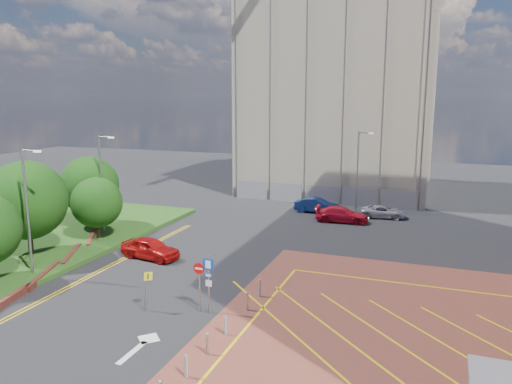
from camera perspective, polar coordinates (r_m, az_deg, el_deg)
The scene contains 19 objects.
ground at distance 27.03m, azimuth -7.27°, elevation -14.24°, with size 140.00×140.00×0.00m, color black.
forecourt at distance 24.60m, azimuth 24.81°, elevation -17.90°, with size 26.00×26.00×0.02m, color brown.
grass_bed at distance 41.95m, azimuth -25.77°, elevation -5.80°, with size 14.00×32.00×0.30m, color #234817.
retaining_wall at distance 35.03m, azimuth -23.32°, elevation -8.73°, with size 6.06×20.33×0.40m.
tree_b at distance 38.58m, azimuth -24.73°, elevation -0.85°, with size 5.60×5.60×6.74m.
tree_c at distance 41.13m, azimuth -17.75°, elevation -1.16°, with size 4.00×4.00×4.90m.
tree_d at distance 45.15m, azimuth -18.49°, elevation 0.72°, with size 5.00×5.00×6.08m.
lamp_left_near at distance 34.28m, azimuth -24.64°, elevation -1.50°, with size 1.53×0.16×8.00m.
lamp_left_far at distance 42.98m, azimuth -17.21°, elevation 1.37°, with size 1.53×0.16×8.00m.
lamp_back at distance 50.66m, azimuth 11.59°, elevation 2.69°, with size 1.53×0.16×8.00m.
sign_cluster at distance 26.95m, azimuth -5.83°, elevation -9.77°, with size 1.17×0.12×3.20m.
warning_sign at distance 27.84m, azimuth -12.40°, elevation -10.44°, with size 0.55×0.37×2.24m.
bollard_row at distance 24.57m, azimuth -4.20°, elevation -15.68°, with size 0.14×11.14×0.90m.
construction_building at distance 62.67m, azimuth 9.79°, elevation 10.40°, with size 21.20×19.20×22.00m, color #A69A87.
construction_fence at distance 53.70m, azimuth 8.54°, elevation -0.38°, with size 21.60×0.06×2.00m, color gray.
car_red_left at distance 36.59m, azimuth -11.98°, elevation -6.30°, with size 1.79×4.44×1.51m, color #B0100F.
car_blue_back at distance 49.94m, azimuth 6.97°, elevation -1.53°, with size 1.53×4.38×1.44m, color navy.
car_red_back at distance 46.57m, azimuth 9.76°, elevation -2.55°, with size 1.95×4.81×1.40m, color red.
car_silver_back at distance 49.05m, azimuth 14.32°, elevation -2.19°, with size 1.92×4.17×1.16m, color silver.
Camera 1 is at (11.48, -21.61, 11.49)m, focal length 35.00 mm.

